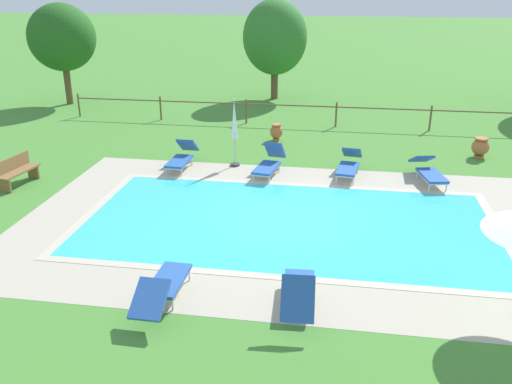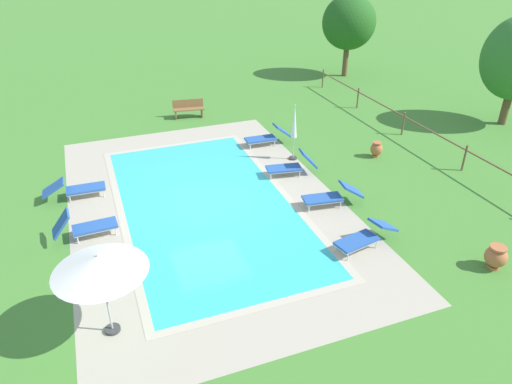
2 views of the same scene
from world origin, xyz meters
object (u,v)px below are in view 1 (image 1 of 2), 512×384
(sun_lounger_north_near_steps, at_px, (299,291))
(tree_centre, at_px, (62,38))
(sun_lounger_north_far, at_px, (429,171))
(wooden_bench_lawn_side, at_px, (16,170))
(sun_lounger_south_near_corner, at_px, (182,157))
(patio_umbrella_closed_row_west, at_px, (234,125))
(sun_lounger_north_end, at_px, (349,164))
(tree_far_west, at_px, (275,37))
(sun_lounger_south_mid, at_px, (163,286))
(terracotta_urn_by_tree, at_px, (480,147))
(terracotta_urn_near_fence, at_px, (276,132))
(sun_lounger_north_mid, at_px, (269,163))

(sun_lounger_north_near_steps, bearing_deg, tree_centre, 128.28)
(sun_lounger_north_near_steps, relative_size, tree_centre, 0.39)
(sun_lounger_north_far, distance_m, wooden_bench_lawn_side, 12.60)
(sun_lounger_south_near_corner, bearing_deg, patio_umbrella_closed_row_west, 15.24)
(sun_lounger_south_near_corner, relative_size, tree_centre, 0.42)
(sun_lounger_north_end, relative_size, tree_far_west, 0.42)
(sun_lounger_north_far, height_order, sun_lounger_south_near_corner, sun_lounger_south_near_corner)
(wooden_bench_lawn_side, bearing_deg, patio_umbrella_closed_row_west, 24.38)
(wooden_bench_lawn_side, height_order, tree_far_west, tree_far_west)
(sun_lounger_south_mid, bearing_deg, terracotta_urn_by_tree, 52.44)
(sun_lounger_south_near_corner, bearing_deg, wooden_bench_lawn_side, -152.46)
(patio_umbrella_closed_row_west, bearing_deg, terracotta_urn_by_tree, 15.15)
(patio_umbrella_closed_row_west, bearing_deg, terracotta_urn_near_fence, 72.91)
(sun_lounger_north_end, xyz_separation_m, terracotta_urn_by_tree, (4.55, 2.60, 0.02))
(tree_centre, bearing_deg, sun_lounger_south_near_corner, -45.94)
(sun_lounger_north_end, relative_size, sun_lounger_south_mid, 1.01)
(sun_lounger_south_mid, bearing_deg, wooden_bench_lawn_side, 139.47)
(sun_lounger_south_near_corner, distance_m, patio_umbrella_closed_row_west, 2.04)
(sun_lounger_north_mid, bearing_deg, sun_lounger_north_end, 7.34)
(sun_lounger_north_end, height_order, terracotta_urn_by_tree, sun_lounger_north_end)
(wooden_bench_lawn_side, distance_m, tree_far_west, 15.30)
(sun_lounger_north_near_steps, height_order, terracotta_urn_near_fence, sun_lounger_north_near_steps)
(sun_lounger_north_mid, bearing_deg, terracotta_urn_near_fence, 93.63)
(sun_lounger_north_near_steps, distance_m, patio_umbrella_closed_row_west, 8.67)
(sun_lounger_south_mid, distance_m, patio_umbrella_closed_row_west, 8.36)
(tree_far_west, bearing_deg, sun_lounger_south_near_corner, -98.18)
(sun_lounger_north_near_steps, distance_m, tree_centre, 20.89)
(sun_lounger_south_near_corner, xyz_separation_m, tree_centre, (-8.30, 8.58, 2.83))
(sun_lounger_north_far, height_order, sun_lounger_north_end, sun_lounger_north_end)
(patio_umbrella_closed_row_west, bearing_deg, tree_centre, 140.95)
(sun_lounger_south_mid, relative_size, wooden_bench_lawn_side, 1.33)
(sun_lounger_north_far, xyz_separation_m, sun_lounger_north_end, (-2.43, 0.22, 0.01))
(sun_lounger_south_near_corner, distance_m, tree_far_west, 11.86)
(terracotta_urn_near_fence, bearing_deg, sun_lounger_north_end, -52.38)
(sun_lounger_north_end, xyz_separation_m, patio_umbrella_closed_row_west, (-3.77, 0.35, 1.04))
(sun_lounger_north_end, bearing_deg, sun_lounger_south_near_corner, -178.77)
(sun_lounger_south_mid, bearing_deg, sun_lounger_north_far, 52.22)
(sun_lounger_north_end, height_order, tree_centre, tree_centre)
(tree_centre, bearing_deg, terracotta_urn_by_tree, -17.74)
(terracotta_urn_near_fence, bearing_deg, sun_lounger_north_mid, -86.37)
(sun_lounger_north_near_steps, relative_size, sun_lounger_north_end, 0.90)
(sun_lounger_north_mid, distance_m, sun_lounger_south_mid, 7.69)
(sun_lounger_north_far, xyz_separation_m, tree_far_west, (-6.27, 11.53, 2.73))
(sun_lounger_south_mid, relative_size, tree_far_west, 0.42)
(sun_lounger_north_near_steps, height_order, terracotta_urn_by_tree, sun_lounger_north_near_steps)
(sun_lounger_south_near_corner, bearing_deg, tree_centre, 134.06)
(sun_lounger_north_mid, bearing_deg, sun_lounger_north_near_steps, -78.09)
(wooden_bench_lawn_side, xyz_separation_m, tree_far_west, (6.14, 13.77, 2.62))
(sun_lounger_north_far, bearing_deg, terracotta_urn_by_tree, 53.06)
(sun_lounger_north_far, bearing_deg, sun_lounger_north_end, 174.92)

